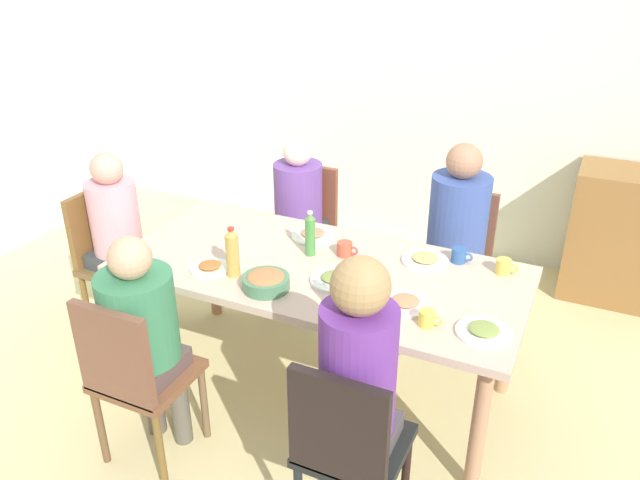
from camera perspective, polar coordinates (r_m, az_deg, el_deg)
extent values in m
plane|color=#CFC185|center=(3.60, 0.00, -12.88)|extent=(6.92, 6.92, 0.00)
cube|color=silver|center=(4.78, 10.52, 14.20)|extent=(6.01, 0.12, 2.60)
cube|color=#C6A993|center=(3.19, 0.00, -2.74)|extent=(2.05, 0.94, 0.04)
cylinder|color=tan|center=(3.57, -16.35, -7.44)|extent=(0.07, 0.07, 0.70)
cylinder|color=#AC7B5B|center=(2.90, 14.20, -16.23)|extent=(0.07, 0.07, 0.70)
cylinder|color=tan|center=(4.06, -9.68, -2.28)|extent=(0.07, 0.07, 0.70)
cylinder|color=tan|center=(3.48, 16.80, -8.40)|extent=(0.07, 0.07, 0.70)
cube|color=brown|center=(3.05, -15.37, -11.79)|extent=(0.40, 0.40, 0.04)
cylinder|color=brown|center=(3.19, -19.30, -15.64)|extent=(0.04, 0.04, 0.43)
cylinder|color=brown|center=(3.01, -14.32, -17.90)|extent=(0.04, 0.04, 0.43)
cylinder|color=brown|center=(3.37, -15.36, -12.38)|extent=(0.04, 0.04, 0.43)
cylinder|color=brown|center=(3.20, -10.49, -14.24)|extent=(0.04, 0.04, 0.43)
cube|color=brown|center=(2.81, -18.27, -9.94)|extent=(0.38, 0.04, 0.45)
cylinder|color=#594E47|center=(3.28, -14.91, -13.39)|extent=(0.09, 0.09, 0.45)
cylinder|color=#575246|center=(3.20, -12.61, -14.30)|extent=(0.09, 0.09, 0.45)
cube|color=brown|center=(3.01, -15.51, -10.89)|extent=(0.30, 0.30, 0.10)
cylinder|color=#367950|center=(2.87, -16.13, -6.76)|extent=(0.33, 0.33, 0.42)
sphere|color=tan|center=(2.72, -16.89, -1.59)|extent=(0.19, 0.19, 0.19)
cube|color=brown|center=(4.13, -1.93, 0.01)|extent=(0.40, 0.40, 0.04)
cylinder|color=brown|center=(4.31, 1.15, -2.18)|extent=(0.04, 0.04, 0.43)
cylinder|color=brown|center=(4.44, -2.87, -1.30)|extent=(0.04, 0.04, 0.43)
cylinder|color=brown|center=(4.04, -0.81, -4.28)|extent=(0.04, 0.04, 0.43)
cylinder|color=brown|center=(4.18, -5.02, -3.26)|extent=(0.04, 0.04, 0.43)
cube|color=brown|center=(4.18, -0.87, 3.89)|extent=(0.38, 0.04, 0.45)
cylinder|color=#3A3C43|center=(4.12, -1.52, -3.44)|extent=(0.09, 0.09, 0.45)
cylinder|color=#48373F|center=(4.19, -3.48, -2.97)|extent=(0.09, 0.09, 0.45)
cube|color=#383D3F|center=(4.11, -1.95, 0.76)|extent=(0.30, 0.30, 0.10)
cylinder|color=#684192|center=(4.00, -2.00, 4.08)|extent=(0.31, 0.31, 0.42)
sphere|color=beige|center=(3.90, -2.07, 8.00)|extent=(0.18, 0.18, 0.18)
cube|color=brown|center=(4.00, -17.51, -2.27)|extent=(0.40, 0.40, 0.04)
cylinder|color=brown|center=(4.32, -17.35, -3.45)|extent=(0.04, 0.04, 0.43)
cylinder|color=brown|center=(4.11, -20.42, -5.53)|extent=(0.04, 0.04, 0.43)
cylinder|color=brown|center=(4.11, -13.77, -4.51)|extent=(0.04, 0.04, 0.43)
cylinder|color=brown|center=(3.90, -16.80, -6.78)|extent=(0.04, 0.04, 0.43)
cube|color=brown|center=(4.01, -19.89, 1.23)|extent=(0.04, 0.38, 0.45)
cylinder|color=#44363A|center=(4.09, -15.32, -4.73)|extent=(0.09, 0.09, 0.45)
cylinder|color=#3E3A48|center=(3.99, -16.76, -5.78)|extent=(0.09, 0.09, 0.45)
cube|color=#353B3F|center=(3.97, -17.63, -1.51)|extent=(0.30, 0.30, 0.10)
cylinder|color=pink|center=(3.86, -18.16, 1.99)|extent=(0.29, 0.29, 0.43)
sphere|color=tan|center=(3.75, -18.80, 6.17)|extent=(0.19, 0.19, 0.19)
cube|color=brown|center=(3.83, 11.93, -2.87)|extent=(0.40, 0.40, 0.04)
cylinder|color=brown|center=(4.06, 14.55, -5.04)|extent=(0.04, 0.04, 0.43)
cylinder|color=brown|center=(4.12, 9.93, -4.08)|extent=(0.04, 0.04, 0.43)
cylinder|color=brown|center=(3.78, 13.49, -7.52)|extent=(0.04, 0.04, 0.43)
cylinder|color=brown|center=(3.83, 8.52, -6.44)|extent=(0.04, 0.04, 0.43)
cube|color=brown|center=(3.88, 12.90, 1.35)|extent=(0.38, 0.04, 0.45)
cylinder|color=#363E4B|center=(3.84, 12.42, -6.58)|extent=(0.09, 0.09, 0.45)
cylinder|color=#474745|center=(3.87, 10.12, -6.08)|extent=(0.09, 0.09, 0.45)
cube|color=#37464B|center=(3.80, 12.01, -2.08)|extent=(0.30, 0.30, 0.10)
cylinder|color=#3A5098|center=(3.67, 12.44, 2.00)|extent=(0.34, 0.34, 0.50)
sphere|color=#A67456|center=(3.55, 12.97, 6.98)|extent=(0.20, 0.20, 0.20)
cube|color=black|center=(2.62, 3.21, -18.11)|extent=(0.40, 0.40, 0.04)
cylinder|color=black|center=(2.94, 1.17, -18.17)|extent=(0.04, 0.04, 0.43)
cylinder|color=black|center=(2.86, 7.81, -20.03)|extent=(0.04, 0.04, 0.43)
cube|color=black|center=(2.34, 1.63, -16.83)|extent=(0.38, 0.04, 0.45)
cylinder|color=#3D3D40|center=(2.86, 2.32, -19.44)|extent=(0.09, 0.09, 0.45)
cylinder|color=#41474A|center=(2.82, 5.51, -20.36)|extent=(0.09, 0.09, 0.45)
cube|color=#494347|center=(2.58, 3.24, -17.16)|extent=(0.30, 0.30, 0.10)
cylinder|color=#67318E|center=(2.38, 3.44, -11.69)|extent=(0.29, 0.29, 0.53)
sphere|color=#AA8352|center=(2.17, 3.69, -4.20)|extent=(0.22, 0.22, 0.22)
cylinder|color=white|center=(3.04, 1.31, -3.67)|extent=(0.24, 0.24, 0.01)
ellipsoid|color=olive|center=(3.03, 1.31, -3.35)|extent=(0.13, 0.13, 0.02)
cylinder|color=white|center=(2.88, 7.77, -5.78)|extent=(0.23, 0.23, 0.01)
ellipsoid|color=#D37F56|center=(2.87, 7.79, -5.45)|extent=(0.13, 0.13, 0.02)
cylinder|color=silver|center=(3.48, -0.66, 0.39)|extent=(0.24, 0.24, 0.01)
ellipsoid|color=#C97655|center=(3.47, -0.66, 0.68)|extent=(0.13, 0.13, 0.02)
cylinder|color=silver|center=(3.19, -9.94, -2.56)|extent=(0.20, 0.20, 0.01)
ellipsoid|color=#A3622E|center=(3.18, -9.97, -2.25)|extent=(0.11, 0.11, 0.02)
cylinder|color=silver|center=(3.26, 9.52, -1.89)|extent=(0.24, 0.24, 0.01)
ellipsoid|color=tan|center=(3.25, 9.55, -1.58)|extent=(0.13, 0.13, 0.02)
cylinder|color=white|center=(2.76, 14.62, -8.13)|extent=(0.23, 0.23, 0.01)
ellipsoid|color=olive|center=(2.75, 14.67, -7.79)|extent=(0.13, 0.13, 0.02)
cylinder|color=#457754|center=(2.98, -4.92, -3.88)|extent=(0.23, 0.23, 0.06)
ellipsoid|color=#AA6D40|center=(2.97, -4.95, -3.35)|extent=(0.18, 0.18, 0.04)
cylinder|color=#2D5794|center=(3.28, 12.47, -1.36)|extent=(0.07, 0.07, 0.08)
torus|color=#39629A|center=(3.27, 13.31, -1.52)|extent=(0.05, 0.01, 0.05)
cylinder|color=#DFC04B|center=(3.23, 16.31, -2.31)|extent=(0.07, 0.07, 0.08)
torus|color=#E6CA48|center=(3.22, 17.16, -2.48)|extent=(0.05, 0.01, 0.05)
cylinder|color=#C35037|center=(3.27, 2.24, -0.81)|extent=(0.08, 0.08, 0.07)
torus|color=#CA473D|center=(3.25, 3.09, -0.98)|extent=(0.05, 0.01, 0.05)
cylinder|color=#DEC648|center=(2.75, 9.65, -7.00)|extent=(0.07, 0.07, 0.07)
torus|color=#EBCD54|center=(2.74, 10.61, -7.21)|extent=(0.05, 0.01, 0.05)
cylinder|color=gold|center=(3.08, -7.94, -1.40)|extent=(0.07, 0.07, 0.22)
cone|color=gold|center=(3.02, -8.08, 0.68)|extent=(0.06, 0.06, 0.03)
cylinder|color=red|center=(3.01, -8.11, 1.02)|extent=(0.03, 0.03, 0.01)
cylinder|color=#44893E|center=(3.25, -0.90, 0.29)|extent=(0.05, 0.05, 0.21)
cone|color=#528539|center=(3.20, -0.91, 2.18)|extent=(0.05, 0.05, 0.03)
cylinder|color=white|center=(3.19, -0.91, 2.51)|extent=(0.03, 0.03, 0.01)
cylinder|color=tan|center=(2.73, 2.31, -5.06)|extent=(0.07, 0.07, 0.22)
cone|color=tan|center=(2.66, 2.36, -2.77)|extent=(0.06, 0.06, 0.03)
cylinder|color=black|center=(2.65, 2.37, -2.39)|extent=(0.03, 0.03, 0.01)
cube|color=olive|center=(4.61, 25.91, 0.27)|extent=(0.70, 0.44, 0.90)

